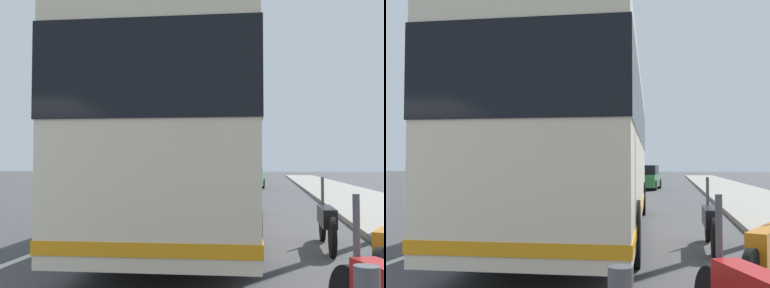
# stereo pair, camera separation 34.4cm
# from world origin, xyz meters

# --- Properties ---
(lane_divider_line) EXTENTS (110.00, 0.16, 0.01)m
(lane_divider_line) POSITION_xyz_m (10.00, 0.00, 0.00)
(lane_divider_line) COLOR silver
(lane_divider_line) RESTS_ON ground
(coach_bus) EXTENTS (12.11, 3.13, 3.49)m
(coach_bus) POSITION_xyz_m (8.93, -2.36, 2.03)
(coach_bus) COLOR beige
(coach_bus) RESTS_ON ground
(motorcycle_nearest_curb) EXTENTS (2.38, 0.25, 1.28)m
(motorcycle_nearest_curb) POSITION_xyz_m (7.01, -4.99, 0.49)
(motorcycle_nearest_curb) COLOR black
(motorcycle_nearest_curb) RESTS_ON ground
(car_side_street) EXTENTS (4.16, 1.90, 1.57)m
(car_side_street) POSITION_xyz_m (19.42, 2.66, 0.73)
(car_side_street) COLOR gray
(car_side_street) RESTS_ON ground
(car_ahead_same_lane) EXTENTS (4.78, 2.10, 1.48)m
(car_ahead_same_lane) POSITION_xyz_m (42.92, 2.38, 0.71)
(car_ahead_same_lane) COLOR navy
(car_ahead_same_lane) RESTS_ON ground
(car_behind_bus) EXTENTS (4.14, 2.04, 1.51)m
(car_behind_bus) POSITION_xyz_m (28.21, -2.56, 0.70)
(car_behind_bus) COLOR #2D7238
(car_behind_bus) RESTS_ON ground
(car_far_distant) EXTENTS (4.72, 1.99, 1.57)m
(car_far_distant) POSITION_xyz_m (35.07, 1.95, 0.75)
(car_far_distant) COLOR #2D7238
(car_far_distant) RESTS_ON ground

